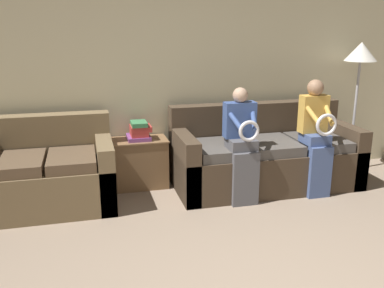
{
  "coord_description": "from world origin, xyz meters",
  "views": [
    {
      "loc": [
        -1.14,
        -1.84,
        1.83
      ],
      "look_at": [
        -0.21,
        1.81,
        0.75
      ],
      "focal_mm": 40.0,
      "sensor_mm": 36.0,
      "label": 1
    }
  ],
  "objects_px": {
    "child_left_seated": "(242,141)",
    "child_right_seated": "(316,133)",
    "book_stack": "(139,131)",
    "floor_lamp": "(360,60)",
    "couch_main": "(264,157)",
    "couch_side": "(49,175)",
    "side_shelf": "(141,162)"
  },
  "relations": [
    {
      "from": "side_shelf",
      "to": "floor_lamp",
      "type": "height_order",
      "value": "floor_lamp"
    },
    {
      "from": "child_left_seated",
      "to": "child_right_seated",
      "type": "height_order",
      "value": "child_right_seated"
    },
    {
      "from": "couch_side",
      "to": "child_right_seated",
      "type": "relative_size",
      "value": 1.04
    },
    {
      "from": "book_stack",
      "to": "floor_lamp",
      "type": "bearing_deg",
      "value": -2.35
    },
    {
      "from": "floor_lamp",
      "to": "couch_main",
      "type": "bearing_deg",
      "value": -171.65
    },
    {
      "from": "child_right_seated",
      "to": "side_shelf",
      "type": "relative_size",
      "value": 2.04
    },
    {
      "from": "couch_side",
      "to": "side_shelf",
      "type": "bearing_deg",
      "value": 16.87
    },
    {
      "from": "couch_side",
      "to": "side_shelf",
      "type": "distance_m",
      "value": 1.03
    },
    {
      "from": "child_left_seated",
      "to": "couch_side",
      "type": "bearing_deg",
      "value": 169.09
    },
    {
      "from": "couch_side",
      "to": "book_stack",
      "type": "relative_size",
      "value": 4.45
    },
    {
      "from": "floor_lamp",
      "to": "side_shelf",
      "type": "bearing_deg",
      "value": 177.56
    },
    {
      "from": "couch_main",
      "to": "floor_lamp",
      "type": "xyz_separation_m",
      "value": [
        1.26,
        0.19,
        1.06
      ]
    },
    {
      "from": "couch_main",
      "to": "child_left_seated",
      "type": "height_order",
      "value": "child_left_seated"
    },
    {
      "from": "child_left_seated",
      "to": "book_stack",
      "type": "height_order",
      "value": "child_left_seated"
    },
    {
      "from": "side_shelf",
      "to": "book_stack",
      "type": "bearing_deg",
      "value": -124.38
    },
    {
      "from": "child_right_seated",
      "to": "book_stack",
      "type": "bearing_deg",
      "value": 159.9
    },
    {
      "from": "couch_main",
      "to": "child_left_seated",
      "type": "distance_m",
      "value": 0.65
    },
    {
      "from": "side_shelf",
      "to": "floor_lamp",
      "type": "relative_size",
      "value": 0.38
    },
    {
      "from": "couch_main",
      "to": "couch_side",
      "type": "xyz_separation_m",
      "value": [
        -2.37,
        0.0,
        -0.0
      ]
    },
    {
      "from": "child_right_seated",
      "to": "floor_lamp",
      "type": "distance_m",
      "value": 1.23
    },
    {
      "from": "side_shelf",
      "to": "book_stack",
      "type": "relative_size",
      "value": 2.09
    },
    {
      "from": "child_right_seated",
      "to": "child_left_seated",
      "type": "bearing_deg",
      "value": -179.69
    },
    {
      "from": "couch_main",
      "to": "couch_side",
      "type": "height_order",
      "value": "couch_main"
    },
    {
      "from": "couch_side",
      "to": "book_stack",
      "type": "height_order",
      "value": "couch_side"
    },
    {
      "from": "couch_side",
      "to": "child_left_seated",
      "type": "bearing_deg",
      "value": -10.91
    },
    {
      "from": "couch_main",
      "to": "child_right_seated",
      "type": "xyz_separation_m",
      "value": [
        0.42,
        -0.37,
        0.36
      ]
    },
    {
      "from": "couch_side",
      "to": "floor_lamp",
      "type": "distance_m",
      "value": 3.79
    },
    {
      "from": "child_right_seated",
      "to": "side_shelf",
      "type": "height_order",
      "value": "child_right_seated"
    },
    {
      "from": "child_left_seated",
      "to": "book_stack",
      "type": "distance_m",
      "value": 1.18
    },
    {
      "from": "couch_main",
      "to": "floor_lamp",
      "type": "height_order",
      "value": "floor_lamp"
    },
    {
      "from": "child_left_seated",
      "to": "floor_lamp",
      "type": "relative_size",
      "value": 0.74
    },
    {
      "from": "child_left_seated",
      "to": "floor_lamp",
      "type": "distance_m",
      "value": 1.93
    }
  ]
}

